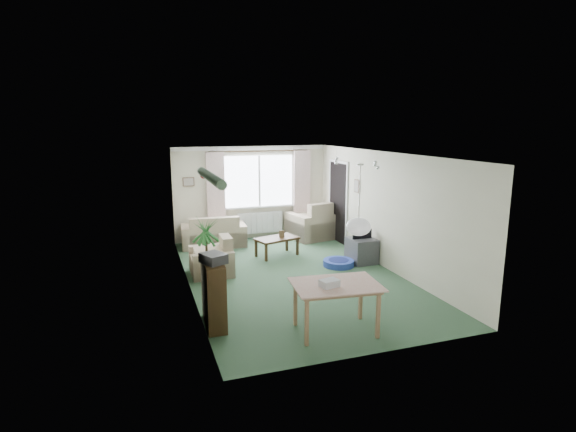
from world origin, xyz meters
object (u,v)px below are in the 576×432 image
object	(u,v)px
tv_cube	(362,250)
sofa	(214,231)
pet_bed	(339,263)
armchair_left	(211,256)
dining_table	(335,308)
bookshelf	(214,293)
houseplant	(207,251)
armchair_corner	(312,220)
coffee_table	(277,247)

from	to	relation	value
tv_cube	sofa	bearing A→B (deg)	137.44
tv_cube	pet_bed	distance (m)	0.61
armchair_left	tv_cube	distance (m)	3.21
dining_table	tv_cube	bearing A→B (deg)	55.91
pet_bed	bookshelf	bearing A→B (deg)	-146.07
bookshelf	houseplant	distance (m)	1.91
sofa	pet_bed	bearing A→B (deg)	136.28
armchair_corner	houseplant	world-z (taller)	houseplant
pet_bed	houseplant	bearing A→B (deg)	-178.09
armchair_corner	tv_cube	distance (m)	2.39
houseplant	dining_table	xyz separation A→B (m)	(1.42, -2.68, -0.26)
houseplant	pet_bed	distance (m)	2.83
armchair_left	pet_bed	bearing A→B (deg)	83.18
armchair_left	dining_table	distance (m)	3.38
armchair_left	bookshelf	world-z (taller)	bookshelf
houseplant	dining_table	size ratio (longest dim) A/B	1.09
sofa	houseplant	xyz separation A→B (m)	(-0.55, -2.56, 0.23)
tv_cube	bookshelf	bearing A→B (deg)	-151.78
coffee_table	pet_bed	xyz separation A→B (m)	(1.01, -1.14, -0.15)
armchair_corner	bookshelf	distance (m)	5.54
houseplant	pet_bed	world-z (taller)	houseplant
armchair_left	pet_bed	world-z (taller)	armchair_left
armchair_left	armchair_corner	bearing A→B (deg)	125.86
bookshelf	pet_bed	distance (m)	3.60
armchair_left	coffee_table	world-z (taller)	armchair_left
sofa	coffee_table	size ratio (longest dim) A/B	1.63
armchair_corner	coffee_table	size ratio (longest dim) A/B	1.15
pet_bed	coffee_table	bearing A→B (deg)	131.61
bookshelf	tv_cube	distance (m)	4.11
bookshelf	dining_table	size ratio (longest dim) A/B	0.88
armchair_left	houseplant	distance (m)	0.52
sofa	dining_table	world-z (taller)	sofa
armchair_left	pet_bed	distance (m)	2.67
coffee_table	tv_cube	world-z (taller)	tv_cube
bookshelf	pet_bed	bearing A→B (deg)	35.61
dining_table	houseplant	bearing A→B (deg)	117.94
bookshelf	pet_bed	size ratio (longest dim) A/B	1.52
sofa	pet_bed	xyz separation A→B (m)	(2.23, -2.46, -0.32)
bookshelf	armchair_corner	bearing A→B (deg)	54.89
armchair_left	tv_cube	bearing A→B (deg)	85.83
houseplant	pet_bed	bearing A→B (deg)	1.91
coffee_table	pet_bed	bearing A→B (deg)	-48.39
armchair_corner	pet_bed	world-z (taller)	armchair_corner
armchair_left	tv_cube	xyz separation A→B (m)	(3.20, -0.28, -0.11)
houseplant	tv_cube	size ratio (longest dim) A/B	2.08
coffee_table	armchair_corner	bearing A→B (deg)	43.70
sofa	houseplant	size ratio (longest dim) A/B	1.26
armchair_corner	armchair_left	bearing A→B (deg)	23.84
tv_cube	dining_table	bearing A→B (deg)	-126.16
houseplant	sofa	bearing A→B (deg)	77.86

